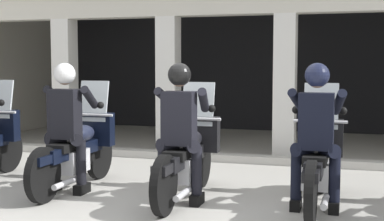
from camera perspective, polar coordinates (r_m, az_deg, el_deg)
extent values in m
plane|color=#A8A59E|center=(9.10, 4.63, -5.08)|extent=(80.00, 80.00, 0.00)
cube|color=black|center=(13.12, 7.46, 4.14)|extent=(11.12, 0.24, 2.82)
cube|color=beige|center=(9.32, 3.49, 11.20)|extent=(11.12, 0.36, 0.44)
cube|color=beige|center=(13.30, -18.07, 3.95)|extent=(0.30, 4.48, 2.82)
cube|color=silver|center=(10.41, -13.04, 2.65)|extent=(0.35, 0.36, 2.38)
cube|color=silver|center=(9.56, -2.47, 2.59)|extent=(0.35, 0.36, 2.38)
cube|color=silver|center=(9.09, 9.66, 2.40)|extent=(0.35, 0.36, 2.38)
cube|color=#B7B5AD|center=(8.91, 2.65, -4.89)|extent=(10.72, 0.24, 0.12)
cylinder|color=black|center=(8.42, -18.68, -3.93)|extent=(0.09, 0.64, 0.64)
cube|color=black|center=(8.40, -18.72, -2.53)|extent=(0.14, 0.44, 0.08)
cylinder|color=silver|center=(8.34, -18.97, -2.36)|extent=(0.05, 0.24, 0.53)
cube|color=black|center=(8.28, -19.24, -1.44)|extent=(0.52, 0.16, 0.44)
sphere|color=silver|center=(8.36, -18.84, -1.24)|extent=(0.18, 0.18, 0.18)
cube|color=silver|center=(8.23, -19.39, 1.14)|extent=(0.40, 0.14, 0.54)
sphere|color=black|center=(7.82, -19.24, 0.77)|extent=(0.09, 0.09, 0.09)
cylinder|color=black|center=(7.65, -9.64, -4.62)|extent=(0.09, 0.64, 0.64)
cylinder|color=black|center=(6.45, -15.24, -6.51)|extent=(0.09, 0.64, 0.64)
cube|color=black|center=(7.62, -9.66, -3.07)|extent=(0.14, 0.44, 0.08)
cube|color=silver|center=(6.99, -12.40, -5.15)|extent=(0.28, 0.44, 0.28)
cube|color=black|center=(7.01, -12.22, -4.04)|extent=(0.18, 1.24, 0.16)
ellipsoid|color=#1E2338|center=(7.17, -11.39, -2.37)|extent=(0.26, 0.48, 0.22)
cube|color=black|center=(6.84, -12.97, -3.68)|extent=(0.24, 0.52, 0.10)
cube|color=black|center=(6.47, -14.99, -4.88)|extent=(0.16, 0.48, 0.10)
cylinder|color=silver|center=(7.56, -9.87, -2.89)|extent=(0.05, 0.24, 0.53)
cube|color=black|center=(7.49, -10.09, -1.89)|extent=(0.52, 0.16, 0.44)
sphere|color=silver|center=(7.58, -9.75, -1.66)|extent=(0.18, 0.18, 0.18)
cube|color=silver|center=(7.44, -10.20, 0.96)|extent=(0.40, 0.14, 0.54)
cylinder|color=silver|center=(7.38, -10.46, -0.43)|extent=(0.62, 0.04, 0.04)
cylinder|color=silver|center=(6.67, -12.95, -7.35)|extent=(0.07, 0.55, 0.07)
cube|color=black|center=(6.78, -13.12, -0.35)|extent=(0.36, 0.22, 0.60)
cube|color=black|center=(6.88, -12.62, -0.10)|extent=(0.05, 0.02, 0.32)
sphere|color=tan|center=(6.77, -13.11, 3.50)|extent=(0.21, 0.21, 0.21)
sphere|color=silver|center=(6.77, -13.11, 3.75)|extent=(0.26, 0.26, 0.26)
cylinder|color=black|center=(6.76, -11.95, -2.99)|extent=(0.26, 0.29, 0.17)
cylinder|color=black|center=(6.78, -11.46, -5.32)|extent=(0.12, 0.12, 0.53)
cube|color=black|center=(6.85, -11.38, -7.98)|extent=(0.11, 0.26, 0.12)
cylinder|color=black|center=(6.90, -13.99, -2.87)|extent=(0.26, 0.29, 0.17)
cylinder|color=black|center=(6.97, -14.37, -5.09)|extent=(0.12, 0.12, 0.53)
cube|color=black|center=(7.05, -14.27, -7.68)|extent=(0.11, 0.26, 0.12)
cylinder|color=black|center=(6.86, -10.59, 1.34)|extent=(0.19, 0.48, 0.31)
sphere|color=black|center=(7.04, -9.50, 0.55)|extent=(0.09, 0.09, 0.09)
cylinder|color=black|center=(7.07, -13.76, 1.39)|extent=(0.19, 0.48, 0.31)
sphere|color=black|center=(7.28, -13.17, 0.63)|extent=(0.09, 0.09, 0.09)
cylinder|color=black|center=(7.03, 0.96, -5.39)|extent=(0.09, 0.64, 0.64)
cylinder|color=black|center=(5.72, -2.94, -7.78)|extent=(0.09, 0.64, 0.64)
cube|color=black|center=(7.00, 0.96, -3.71)|extent=(0.14, 0.44, 0.08)
cube|color=silver|center=(6.31, -0.92, -6.11)|extent=(0.28, 0.44, 0.28)
cube|color=black|center=(6.34, -0.79, -4.87)|extent=(0.18, 1.24, 0.16)
ellipsoid|color=black|center=(6.52, -0.20, -3.00)|extent=(0.26, 0.48, 0.22)
cube|color=black|center=(6.16, -1.30, -4.50)|extent=(0.24, 0.52, 0.10)
cube|color=black|center=(5.74, -2.74, -5.95)|extent=(0.16, 0.48, 0.10)
cylinder|color=silver|center=(6.93, 0.82, -3.52)|extent=(0.05, 0.24, 0.53)
cube|color=black|center=(6.86, 0.69, -2.44)|extent=(0.52, 0.16, 0.44)
sphere|color=silver|center=(6.95, 0.92, -2.17)|extent=(0.18, 0.18, 0.18)
cube|color=silver|center=(6.80, 0.64, 0.68)|extent=(0.40, 0.14, 0.54)
cylinder|color=silver|center=(6.74, 0.45, -0.86)|extent=(0.62, 0.04, 0.04)
cylinder|color=silver|center=(5.99, -0.86, -8.61)|extent=(0.07, 0.55, 0.07)
cube|color=black|center=(6.09, -1.37, -0.82)|extent=(0.36, 0.22, 0.60)
cube|color=#591414|center=(6.20, -1.02, -0.53)|extent=(0.05, 0.02, 0.32)
sphere|color=tan|center=(6.08, -1.32, 3.48)|extent=(0.21, 0.21, 0.21)
sphere|color=black|center=(6.08, -1.32, 3.76)|extent=(0.26, 0.26, 0.26)
cylinder|color=black|center=(6.10, -0.05, -3.73)|extent=(0.26, 0.29, 0.17)
cylinder|color=black|center=(6.13, 0.49, -6.30)|extent=(0.12, 0.12, 0.53)
cube|color=black|center=(6.21, 0.51, -9.22)|extent=(0.11, 0.26, 0.12)
cylinder|color=black|center=(6.19, -2.53, -3.62)|extent=(0.26, 0.29, 0.17)
cylinder|color=black|center=(6.26, -3.05, -6.08)|extent=(0.12, 0.12, 0.53)
cube|color=black|center=(6.33, -3.00, -8.95)|extent=(0.11, 0.26, 0.12)
cylinder|color=black|center=(6.23, 1.22, 1.07)|extent=(0.19, 0.48, 0.31)
sphere|color=black|center=(6.43, 2.07, 0.20)|extent=(0.09, 0.09, 0.09)
cylinder|color=black|center=(6.36, -2.60, 1.15)|extent=(0.19, 0.48, 0.31)
sphere|color=black|center=(6.58, -2.31, 0.31)|extent=(0.09, 0.09, 0.09)
cylinder|color=black|center=(6.89, 13.24, -5.73)|extent=(0.09, 0.64, 0.64)
cylinder|color=black|center=(5.52, 12.28, -8.36)|extent=(0.09, 0.64, 0.64)
cube|color=black|center=(6.86, 13.27, -4.02)|extent=(0.14, 0.44, 0.08)
cube|color=silver|center=(6.15, 12.79, -6.54)|extent=(0.28, 0.44, 0.28)
cube|color=black|center=(6.17, 12.84, -5.26)|extent=(0.18, 1.24, 0.16)
ellipsoid|color=black|center=(6.36, 13.02, -3.32)|extent=(0.26, 0.48, 0.22)
cube|color=black|center=(5.98, 12.73, -4.90)|extent=(0.24, 0.52, 0.10)
cube|color=black|center=(5.55, 12.36, -6.45)|extent=(0.16, 0.48, 0.10)
cylinder|color=silver|center=(6.79, 13.24, -3.83)|extent=(0.05, 0.24, 0.53)
cube|color=black|center=(6.71, 13.23, -2.73)|extent=(0.52, 0.16, 0.44)
sphere|color=silver|center=(6.81, 13.29, -2.45)|extent=(0.18, 0.18, 0.18)
cube|color=silver|center=(6.65, 13.29, 0.45)|extent=(0.40, 0.14, 0.54)
cylinder|color=silver|center=(6.59, 13.21, -1.12)|extent=(0.62, 0.04, 0.04)
cylinder|color=silver|center=(5.84, 13.69, -9.11)|extent=(0.07, 0.55, 0.07)
cube|color=black|center=(5.91, 12.79, -1.11)|extent=(0.36, 0.22, 0.60)
cube|color=#14193F|center=(6.03, 12.88, -0.80)|extent=(0.05, 0.02, 0.32)
sphere|color=tan|center=(5.90, 12.89, 3.31)|extent=(0.21, 0.21, 0.21)
sphere|color=#191E38|center=(5.90, 12.90, 3.60)|extent=(0.26, 0.26, 0.26)
cylinder|color=black|center=(5.96, 14.09, -4.09)|extent=(0.26, 0.29, 0.17)
cylinder|color=black|center=(6.01, 14.61, -6.70)|extent=(0.12, 0.12, 0.53)
cube|color=black|center=(6.09, 14.55, -9.68)|extent=(0.11, 0.26, 0.12)
cylinder|color=black|center=(5.98, 11.41, -4.01)|extent=(0.26, 0.29, 0.17)
cylinder|color=black|center=(6.03, 10.79, -6.57)|extent=(0.12, 0.12, 0.53)
cube|color=black|center=(6.12, 10.75, -9.54)|extent=(0.11, 0.26, 0.12)
cylinder|color=black|center=(6.11, 15.04, 0.83)|extent=(0.19, 0.48, 0.31)
sphere|color=black|center=(6.33, 15.44, -0.05)|extent=(0.09, 0.09, 0.09)
cylinder|color=black|center=(6.14, 10.93, 0.93)|extent=(0.19, 0.48, 0.31)
sphere|color=black|center=(6.36, 10.76, 0.07)|extent=(0.09, 0.09, 0.09)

